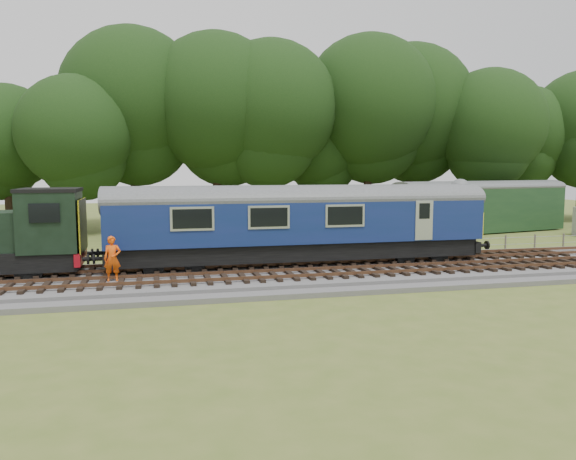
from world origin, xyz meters
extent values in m
plane|color=#516625|center=(0.00, 0.00, 0.00)|extent=(120.00, 120.00, 0.00)
cube|color=#4C4C4F|center=(0.00, 0.00, 0.17)|extent=(70.00, 7.00, 0.35)
cube|color=brown|center=(0.00, 0.68, 0.49)|extent=(66.50, 0.07, 0.14)
cube|color=brown|center=(0.00, 2.12, 0.49)|extent=(66.50, 0.07, 0.14)
cube|color=brown|center=(0.00, -2.32, 0.49)|extent=(66.50, 0.07, 0.14)
cube|color=brown|center=(0.00, -0.88, 0.49)|extent=(66.50, 0.07, 0.14)
cube|color=black|center=(2.57, 1.40, 1.06)|extent=(17.46, 2.52, 0.85)
cube|color=navy|center=(2.57, 1.40, 2.48)|extent=(18.00, 2.80, 2.05)
cube|color=#FFF115|center=(11.59, 1.40, 2.11)|extent=(0.06, 2.74, 1.30)
cube|color=black|center=(8.57, 1.40, 0.86)|extent=(2.60, 2.00, 0.55)
cube|color=black|center=(-3.43, 1.40, 0.86)|extent=(2.60, 2.00, 0.55)
cube|color=black|center=(-8.63, 1.40, 2.66)|extent=(2.40, 2.55, 2.60)
cube|color=maroon|center=(-7.45, 1.40, 1.06)|extent=(0.25, 2.60, 0.55)
cube|color=#FFF115|center=(-7.31, 1.40, 2.46)|extent=(0.06, 2.55, 2.30)
imported|color=#FB540D|center=(-5.94, -0.95, 1.28)|extent=(0.68, 0.46, 1.85)
cube|color=#18351C|center=(20.22, 13.82, 1.82)|extent=(15.49, 5.73, 3.44)
cube|color=#18351C|center=(15.85, 13.01, 1.34)|extent=(4.19, 4.19, 2.68)
cube|color=black|center=(15.85, 13.01, 2.78)|extent=(4.60, 4.60, 0.21)
camera|label=1|loc=(-4.19, -24.59, 4.93)|focal=35.00mm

